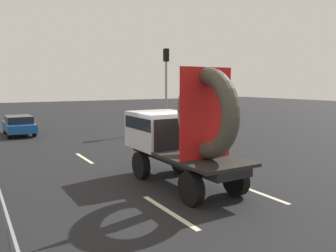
% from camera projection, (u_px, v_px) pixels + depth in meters
% --- Properties ---
extents(ground_plane, '(120.00, 120.00, 0.00)m').
position_uv_depth(ground_plane, '(181.00, 183.00, 11.79)').
color(ground_plane, black).
extents(flatbed_truck, '(2.02, 5.28, 3.99)m').
position_uv_depth(flatbed_truck, '(177.00, 132.00, 11.63)').
color(flatbed_truck, black).
rests_on(flatbed_truck, ground_plane).
extents(distant_sedan, '(1.76, 4.10, 1.34)m').
position_uv_depth(distant_sedan, '(19.00, 125.00, 22.90)').
color(distant_sedan, black).
rests_on(distant_sedan, ground_plane).
extents(traffic_light, '(0.42, 0.36, 6.00)m').
position_uv_depth(traffic_light, '(166.00, 78.00, 24.13)').
color(traffic_light, gray).
rests_on(traffic_light, ground_plane).
extents(lane_dash_left_near, '(0.16, 2.83, 0.01)m').
position_uv_depth(lane_dash_left_near, '(169.00, 211.00, 9.17)').
color(lane_dash_left_near, beige).
rests_on(lane_dash_left_near, ground_plane).
extents(lane_dash_left_far, '(0.16, 2.52, 0.01)m').
position_uv_depth(lane_dash_left_far, '(84.00, 158.00, 15.78)').
color(lane_dash_left_far, beige).
rests_on(lane_dash_left_far, ground_plane).
extents(lane_dash_right_near, '(0.16, 2.07, 0.01)m').
position_uv_depth(lane_dash_right_near, '(263.00, 194.00, 10.59)').
color(lane_dash_right_near, beige).
rests_on(lane_dash_right_near, ground_plane).
extents(lane_dash_right_far, '(0.16, 2.97, 0.01)m').
position_uv_depth(lane_dash_right_far, '(149.00, 152.00, 17.20)').
color(lane_dash_right_far, beige).
rests_on(lane_dash_right_far, ground_plane).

